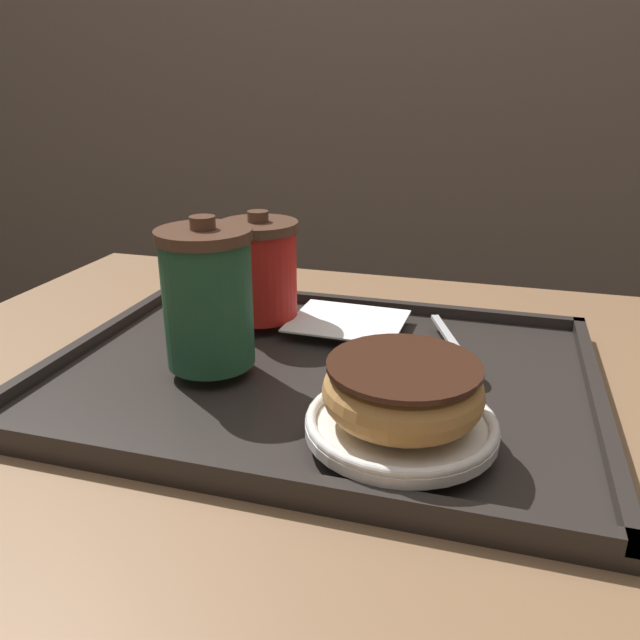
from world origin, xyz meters
TOP-DOWN VIEW (x-y plane):
  - cafe_table at (0.00, 0.00)m, footprint 0.86×0.73m
  - serving_tray at (0.03, 0.01)m, footprint 0.50×0.37m
  - napkin_paper at (0.03, 0.11)m, footprint 0.12×0.11m
  - coffee_cup_front at (-0.06, -0.02)m, footprint 0.08×0.08m
  - coffee_cup_rear at (-0.06, 0.10)m, footprint 0.08×0.08m
  - plate_with_chocolate_donut at (0.12, -0.10)m, footprint 0.14×0.14m
  - donut_chocolate_glazed at (0.12, -0.10)m, footprint 0.12×0.12m
  - spoon at (0.16, 0.05)m, footprint 0.06×0.14m

SIDE VIEW (x-z plane):
  - cafe_table at x=0.00m, z-range 0.19..0.95m
  - serving_tray at x=0.03m, z-range 0.75..0.77m
  - napkin_paper at x=0.03m, z-range 0.78..0.78m
  - spoon at x=0.16m, z-range 0.78..0.79m
  - plate_with_chocolate_donut at x=0.12m, z-range 0.78..0.79m
  - donut_chocolate_glazed at x=0.12m, z-range 0.79..0.83m
  - coffee_cup_rear at x=-0.06m, z-range 0.77..0.89m
  - coffee_cup_front at x=-0.06m, z-range 0.77..0.91m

